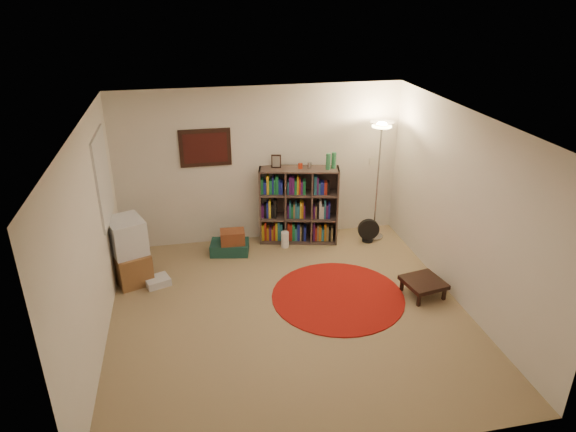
{
  "coord_description": "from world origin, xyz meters",
  "views": [
    {
      "loc": [
        -1.12,
        -5.38,
        3.87
      ],
      "look_at": [
        0.1,
        0.6,
        1.1
      ],
      "focal_mm": 32.0,
      "sensor_mm": 36.0,
      "label": 1
    }
  ],
  "objects_px": {
    "suitcase": "(230,247)",
    "floor_lamp": "(380,143)",
    "floor_fan": "(368,231)",
    "tv_stand": "(129,251)",
    "bookshelf": "(298,206)",
    "side_table": "(424,283)"
  },
  "relations": [
    {
      "from": "floor_lamp",
      "to": "tv_stand",
      "type": "height_order",
      "value": "floor_lamp"
    },
    {
      "from": "floor_lamp",
      "to": "suitcase",
      "type": "bearing_deg",
      "value": -178.3
    },
    {
      "from": "floor_fan",
      "to": "tv_stand",
      "type": "relative_size",
      "value": 0.42
    },
    {
      "from": "bookshelf",
      "to": "suitcase",
      "type": "bearing_deg",
      "value": -155.85
    },
    {
      "from": "floor_lamp",
      "to": "tv_stand",
      "type": "bearing_deg",
      "value": -171.48
    },
    {
      "from": "floor_fan",
      "to": "suitcase",
      "type": "relative_size",
      "value": 0.62
    },
    {
      "from": "floor_lamp",
      "to": "suitcase",
      "type": "xyz_separation_m",
      "value": [
        -2.41,
        -0.07,
        -1.53
      ]
    },
    {
      "from": "bookshelf",
      "to": "suitcase",
      "type": "relative_size",
      "value": 2.32
    },
    {
      "from": "suitcase",
      "to": "side_table",
      "type": "height_order",
      "value": "side_table"
    },
    {
      "from": "floor_lamp",
      "to": "side_table",
      "type": "distance_m",
      "value": 2.3
    },
    {
      "from": "bookshelf",
      "to": "floor_lamp",
      "type": "bearing_deg",
      "value": 5.83
    },
    {
      "from": "floor_lamp",
      "to": "floor_fan",
      "type": "bearing_deg",
      "value": -137.16
    },
    {
      "from": "suitcase",
      "to": "floor_lamp",
      "type": "bearing_deg",
      "value": 12.46
    },
    {
      "from": "floor_lamp",
      "to": "floor_fan",
      "type": "xyz_separation_m",
      "value": [
        -0.15,
        -0.14,
        -1.42
      ]
    },
    {
      "from": "floor_fan",
      "to": "suitcase",
      "type": "distance_m",
      "value": 2.26
    },
    {
      "from": "bookshelf",
      "to": "floor_fan",
      "type": "relative_size",
      "value": 3.77
    },
    {
      "from": "floor_fan",
      "to": "side_table",
      "type": "bearing_deg",
      "value": -74.23
    },
    {
      "from": "tv_stand",
      "to": "floor_fan",
      "type": "bearing_deg",
      "value": -14.45
    },
    {
      "from": "side_table",
      "to": "floor_lamp",
      "type": "bearing_deg",
      "value": 91.23
    },
    {
      "from": "floor_lamp",
      "to": "bookshelf",
      "type": "bearing_deg",
      "value": 172.98
    },
    {
      "from": "floor_fan",
      "to": "tv_stand",
      "type": "height_order",
      "value": "tv_stand"
    },
    {
      "from": "suitcase",
      "to": "floor_fan",
      "type": "bearing_deg",
      "value": 9.05
    }
  ]
}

